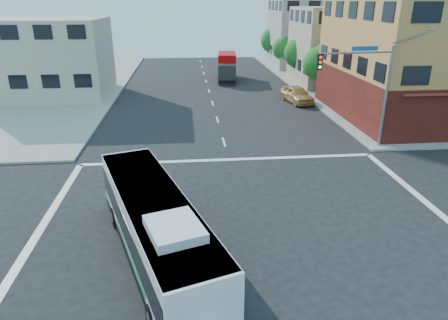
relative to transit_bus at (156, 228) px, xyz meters
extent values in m
plane|color=black|center=(4.02, 1.15, -1.55)|extent=(120.00, 120.00, 0.00)
cube|color=#5A1A14|center=(24.02, 19.65, 0.45)|extent=(18.09, 15.08, 4.00)
cube|color=tan|center=(21.02, 35.15, 2.95)|extent=(12.00, 10.00, 9.00)
cube|color=#979792|center=(21.02, 49.15, 3.45)|extent=(12.00, 10.00, 10.00)
cube|color=#C0B59F|center=(-12.98, 31.15, 2.45)|extent=(12.00, 10.00, 8.00)
cylinder|color=slate|center=(14.82, 11.95, 1.95)|extent=(0.18, 0.18, 7.00)
cylinder|color=slate|center=(12.32, 11.70, 5.05)|extent=(5.01, 0.62, 0.12)
cube|color=black|center=(9.82, 11.45, 4.55)|extent=(0.32, 0.30, 1.00)
sphere|color=#FF0C0C|center=(9.82, 11.28, 4.85)|extent=(0.20, 0.20, 0.20)
sphere|color=yellow|center=(9.82, 11.28, 4.55)|extent=(0.20, 0.20, 0.20)
sphere|color=#19FF33|center=(9.82, 11.28, 4.25)|extent=(0.20, 0.20, 0.20)
cube|color=#144C8B|center=(12.82, 11.75, 5.30)|extent=(1.80, 0.22, 0.28)
cube|color=gray|center=(17.32, 12.20, 6.45)|extent=(0.50, 0.22, 0.14)
cylinder|color=#3B2115|center=(15.82, 29.15, -0.59)|extent=(0.28, 0.28, 1.92)
sphere|color=#1B611E|center=(15.82, 29.15, 1.81)|extent=(3.60, 3.60, 3.60)
sphere|color=#1B611E|center=(16.22, 28.85, 2.71)|extent=(2.52, 2.52, 2.52)
cylinder|color=#3B2115|center=(15.82, 37.15, -0.56)|extent=(0.28, 0.28, 1.99)
sphere|color=#1B611E|center=(15.82, 37.15, 1.96)|extent=(3.80, 3.80, 3.80)
sphere|color=#1B611E|center=(16.22, 36.85, 2.91)|extent=(2.66, 2.66, 2.66)
cylinder|color=#3B2115|center=(15.82, 45.15, -0.61)|extent=(0.28, 0.28, 1.89)
sphere|color=#1B611E|center=(15.82, 45.15, 1.70)|extent=(3.40, 3.40, 3.40)
sphere|color=#1B611E|center=(16.22, 44.85, 2.55)|extent=(2.38, 2.38, 2.38)
cylinder|color=#3B2115|center=(15.82, 53.15, -0.54)|extent=(0.28, 0.28, 2.03)
sphere|color=#1B611E|center=(15.82, 53.15, 2.08)|extent=(4.00, 4.00, 4.00)
sphere|color=#1B611E|center=(16.22, 52.85, 3.08)|extent=(2.80, 2.80, 2.80)
cube|color=black|center=(-0.01, 0.02, -1.06)|extent=(5.55, 10.91, 0.40)
cube|color=white|center=(-0.01, 0.02, 0.03)|extent=(5.54, 10.89, 2.55)
cube|color=black|center=(-0.01, 0.02, 0.19)|extent=(5.48, 10.60, 1.12)
cube|color=black|center=(-1.68, 5.05, 0.10)|extent=(2.01, 0.71, 1.21)
cube|color=#E5590C|center=(-1.68, 5.08, 0.99)|extent=(1.64, 0.58, 0.25)
cube|color=white|center=(-0.01, 0.02, 1.25)|extent=(5.42, 10.67, 0.11)
cube|color=white|center=(0.84, -2.53, 1.46)|extent=(2.13, 2.37, 0.32)
cube|color=#097E49|center=(-0.96, -0.77, -0.62)|extent=(1.56, 4.67, 0.25)
cube|color=#097E49|center=(1.23, -0.04, -0.62)|extent=(1.56, 4.67, 0.25)
cylinder|color=black|center=(-2.10, 2.94, -1.09)|extent=(0.55, 0.97, 0.93)
cylinder|color=#99999E|center=(-2.22, 2.90, -1.09)|extent=(0.18, 0.45, 0.46)
cylinder|color=black|center=(-0.07, 3.61, -1.09)|extent=(0.55, 0.97, 0.93)
cylinder|color=#99999E|center=(0.05, 3.65, -1.09)|extent=(0.18, 0.45, 0.46)
cylinder|color=black|center=(0.06, -3.57, -1.09)|extent=(0.55, 0.97, 0.93)
cylinder|color=#99999E|center=(-0.06, -3.61, -1.09)|extent=(0.18, 0.45, 0.46)
cylinder|color=black|center=(2.09, -2.90, -1.09)|extent=(0.55, 0.97, 0.93)
cylinder|color=#99999E|center=(2.21, -2.86, -1.09)|extent=(0.18, 0.45, 0.46)
cube|color=#27272B|center=(6.50, 35.85, -0.34)|extent=(2.34, 2.26, 2.43)
cube|color=black|center=(6.41, 34.97, 0.03)|extent=(1.96, 0.28, 0.93)
cube|color=#BB0404|center=(6.87, 39.38, 0.40)|extent=(2.76, 5.43, 2.80)
cube|color=black|center=(6.75, 38.26, -1.04)|extent=(2.81, 7.63, 0.28)
cylinder|color=black|center=(5.55, 36.14, -1.09)|extent=(0.36, 0.95, 0.93)
cylinder|color=black|center=(7.50, 35.94, -1.09)|extent=(0.36, 0.95, 0.93)
cylinder|color=black|center=(5.83, 38.83, -1.09)|extent=(0.36, 0.95, 0.93)
cylinder|color=black|center=(7.77, 38.63, -1.09)|extent=(0.36, 0.95, 0.93)
cylinder|color=black|center=(6.07, 41.15, -1.09)|extent=(0.36, 0.95, 0.93)
cylinder|color=black|center=(8.01, 40.95, -1.09)|extent=(0.36, 0.95, 0.93)
imported|color=tan|center=(12.58, 25.67, -0.72)|extent=(2.81, 5.20, 1.68)
camera|label=1|loc=(1.34, -13.48, 8.15)|focal=32.00mm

